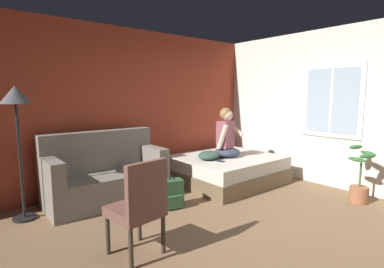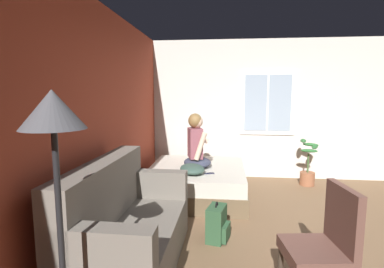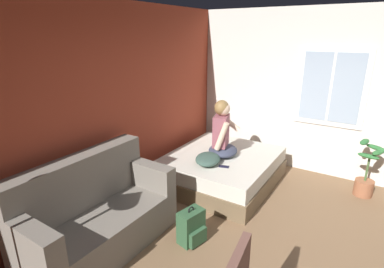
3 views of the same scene
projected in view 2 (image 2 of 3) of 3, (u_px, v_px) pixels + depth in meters
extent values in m
plane|color=brown|center=(332.00, 243.00, 3.38)|extent=(40.00, 40.00, 0.00)
cube|color=#993823|center=(95.00, 121.00, 3.48)|extent=(10.25, 0.16, 2.70)
cube|color=silver|center=(288.00, 110.00, 5.86)|extent=(0.16, 6.69, 2.70)
cube|color=white|center=(268.00, 103.00, 5.79)|extent=(0.02, 1.04, 1.24)
cube|color=#9EB2C6|center=(268.00, 103.00, 5.77)|extent=(0.01, 0.88, 1.08)
cube|color=white|center=(268.00, 103.00, 5.77)|extent=(0.01, 0.04, 1.08)
cube|color=brown|center=(197.00, 188.00, 4.93)|extent=(1.78, 1.57, 0.26)
cube|color=beige|center=(197.00, 173.00, 4.90)|extent=(1.72, 1.52, 0.22)
cube|color=slate|center=(135.00, 245.00, 2.89)|extent=(1.71, 0.82, 0.44)
cube|color=slate|center=(103.00, 192.00, 2.85)|extent=(1.70, 0.26, 0.60)
cube|color=slate|center=(100.00, 249.00, 2.09)|extent=(0.19, 0.80, 0.32)
cube|color=slate|center=(153.00, 184.00, 3.58)|extent=(0.19, 0.80, 0.32)
cylinder|color=#382D23|center=(326.00, 268.00, 2.54)|extent=(0.04, 0.04, 0.40)
cube|color=brown|center=(315.00, 253.00, 2.31)|extent=(0.52, 0.52, 0.10)
cube|color=brown|center=(343.00, 217.00, 2.28)|extent=(0.46, 0.12, 0.48)
ellipsoid|color=#383D51|center=(197.00, 162.00, 4.86)|extent=(0.62, 0.56, 0.16)
cube|color=#8C4C56|center=(195.00, 143.00, 4.81)|extent=(0.37, 0.28, 0.48)
cylinder|color=beige|center=(200.00, 146.00, 4.63)|extent=(0.13, 0.23, 0.44)
cylinder|color=beige|center=(198.00, 135.00, 4.98)|extent=(0.18, 0.38, 0.29)
sphere|color=beige|center=(196.00, 122.00, 4.77)|extent=(0.21, 0.21, 0.21)
ellipsoid|color=olive|center=(195.00, 121.00, 4.76)|extent=(0.28, 0.27, 0.23)
cube|color=#2D5133|center=(216.00, 223.00, 3.42)|extent=(0.33, 0.24, 0.40)
cube|color=#2D5133|center=(226.00, 232.00, 3.40)|extent=(0.25, 0.10, 0.18)
torus|color=black|center=(217.00, 205.00, 3.39)|extent=(0.09, 0.04, 0.09)
ellipsoid|color=#385147|center=(192.00, 169.00, 4.47)|extent=(0.58, 0.51, 0.14)
cube|color=black|center=(209.00, 173.00, 4.48)|extent=(0.11, 0.16, 0.01)
cylinder|color=black|center=(62.00, 252.00, 1.76)|extent=(0.04, 0.04, 1.45)
cone|color=#4C4C51|center=(53.00, 109.00, 1.64)|extent=(0.36, 0.36, 0.22)
cylinder|color=#995B3D|center=(307.00, 179.00, 5.48)|extent=(0.26, 0.26, 0.24)
cylinder|color=#426033|center=(308.00, 163.00, 5.44)|extent=(0.03, 0.03, 0.36)
ellipsoid|color=#2D6B33|center=(309.00, 151.00, 5.31)|extent=(0.15, 0.29, 0.06)
ellipsoid|color=#2D6B33|center=(310.00, 145.00, 5.48)|extent=(0.22, 0.29, 0.06)
ellipsoid|color=#2D6B33|center=(303.00, 141.00, 5.41)|extent=(0.29, 0.15, 0.06)
ellipsoid|color=#2D6B33|center=(315.00, 147.00, 5.35)|extent=(0.30, 0.21, 0.06)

